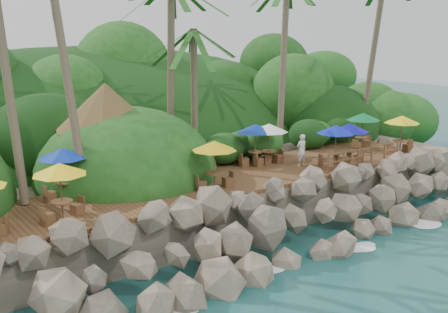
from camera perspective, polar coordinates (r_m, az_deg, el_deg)
ground at (r=22.53m, az=9.24°, el=-11.31°), size 140.00×140.00×0.00m
land_base at (r=34.64m, az=-9.82°, el=-0.72°), size 32.00×25.20×2.10m
jungle_hill at (r=41.57m, az=-14.41°, el=-0.09°), size 44.80×28.00×15.40m
seawall at (r=23.42m, az=5.84°, el=-7.19°), size 29.00×4.00×2.30m
terrace at (r=26.04m, az=0.00°, el=-2.57°), size 26.00×5.00×0.20m
jungle_foliage at (r=34.04m, az=-9.00°, el=-2.76°), size 44.00×16.00×12.00m
foam_line at (r=22.71m, az=8.69°, el=-11.01°), size 25.20×0.80×0.06m
palapa at (r=26.11m, az=-12.41°, el=5.22°), size 4.76×4.76×4.60m
dining_clusters at (r=25.52m, az=0.60°, el=1.57°), size 25.26×5.24×2.21m
railing at (r=29.27m, az=14.69°, el=0.19°), size 6.10×0.10×1.00m
waiter at (r=28.47m, az=8.20°, el=0.65°), size 0.65×0.45×1.71m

